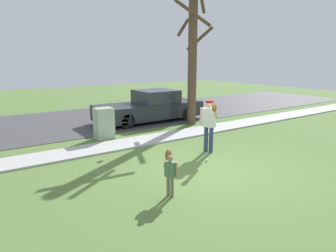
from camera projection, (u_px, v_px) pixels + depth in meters
The scene contains 9 objects.
ground_plane at pixel (147, 141), 10.73m from camera, with size 48.00×48.00×0.00m, color #567538.
sidewalk_strip at pixel (146, 140), 10.80m from camera, with size 36.00×1.20×0.06m, color #B2B2AD.
road_surface at pixel (96, 119), 14.84m from camera, with size 36.00×6.80×0.02m, color #424244.
person_adult at pixel (209, 120), 9.23m from camera, with size 0.57×0.84×1.69m.
person_child at pixel (170, 167), 6.37m from camera, with size 0.38×0.52×0.99m.
baseball at pixel (206, 160), 8.62m from camera, with size 0.07×0.07×0.07m, color white.
utility_cabinet at pixel (104, 123), 11.01m from camera, with size 0.66×0.54×1.18m, color #9EB293.
street_tree_near at pixel (193, 55), 13.00m from camera, with size 1.85×1.89×5.94m.
parked_pickup_dark at pixel (150, 107), 14.19m from camera, with size 5.20×1.95×1.48m.
Camera 1 is at (-5.20, -5.47, 2.93)m, focal length 31.31 mm.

